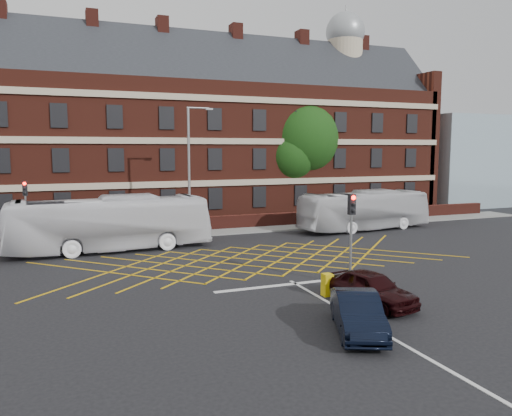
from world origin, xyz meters
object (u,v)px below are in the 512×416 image
object	(u,v)px
direction_signs	(13,225)
car_maroon	(372,288)
street_lamp	(190,194)
traffic_light_near	(351,248)
utility_cabinet	(327,285)
car_navy	(358,313)
bus_left	(110,224)
traffic_light_far	(27,220)
bus_right	(365,210)
deciduous_tree	(300,144)

from	to	relation	value
direction_signs	car_maroon	bearing A→B (deg)	-52.58
street_lamp	direction_signs	size ratio (longest dim) A/B	4.19
traffic_light_near	utility_cabinet	bearing A→B (deg)	-148.84
car_navy	traffic_light_near	world-z (taller)	traffic_light_near
bus_left	traffic_light_far	bearing A→B (deg)	51.87
utility_cabinet	traffic_light_far	bearing A→B (deg)	126.76
bus_right	traffic_light_far	xyz separation A→B (m)	(-24.31, 2.41, 0.21)
bus_left	street_lamp	distance (m)	6.26
bus_left	direction_signs	bearing A→B (deg)	53.94
direction_signs	traffic_light_far	bearing A→B (deg)	-19.09
bus_right	car_navy	bearing A→B (deg)	140.30
car_navy	car_maroon	xyz separation A→B (m)	(2.25, 2.43, 0.01)
street_lamp	direction_signs	world-z (taller)	street_lamp
traffic_light_far	direction_signs	size ratio (longest dim) A/B	1.94
car_navy	traffic_light_near	distance (m)	6.24
traffic_light_near	traffic_light_far	distance (m)	21.53
deciduous_tree	utility_cabinet	bearing A→B (deg)	-113.87
car_navy	street_lamp	world-z (taller)	street_lamp
traffic_light_far	bus_right	bearing A→B (deg)	-5.67
car_navy	car_maroon	bearing A→B (deg)	70.66
traffic_light_far	street_lamp	size ratio (longest dim) A/B	0.46
car_navy	car_maroon	size ratio (longest dim) A/B	1.02
deciduous_tree	traffic_light_near	world-z (taller)	deciduous_tree
car_navy	traffic_light_far	distance (m)	24.13
traffic_light_far	street_lamp	xyz separation A→B (m)	(10.60, -1.32, 1.43)
street_lamp	car_navy	bearing A→B (deg)	-87.43
bus_left	traffic_light_near	world-z (taller)	traffic_light_near
car_navy	deciduous_tree	distance (m)	30.93
direction_signs	utility_cabinet	world-z (taller)	direction_signs
car_navy	street_lamp	bearing A→B (deg)	115.95
bus_left	traffic_light_far	world-z (taller)	traffic_light_far
car_navy	direction_signs	bearing A→B (deg)	143.23
deciduous_tree	utility_cabinet	world-z (taller)	deciduous_tree
street_lamp	utility_cabinet	world-z (taller)	street_lamp
bus_right	car_navy	size ratio (longest dim) A/B	2.67
bus_right	deciduous_tree	xyz separation A→B (m)	(-1.10, 9.19, 5.24)
bus_left	car_maroon	bearing A→B (deg)	-152.53
traffic_light_near	utility_cabinet	world-z (taller)	traffic_light_near
bus_left	car_navy	bearing A→B (deg)	-162.19
bus_left	bus_right	world-z (taller)	bus_left
car_maroon	deciduous_tree	distance (m)	27.91
traffic_light_far	direction_signs	xyz separation A→B (m)	(-0.83, 0.29, -0.39)
bus_right	deciduous_tree	size ratio (longest dim) A/B	1.03
traffic_light_far	direction_signs	bearing A→B (deg)	160.91
street_lamp	bus_right	bearing A→B (deg)	-4.54
traffic_light_near	street_lamp	world-z (taller)	street_lamp
bus_left	traffic_light_near	distance (m)	15.65
traffic_light_near	car_maroon	bearing A→B (deg)	-105.61
direction_signs	utility_cabinet	xyz separation A→B (m)	(13.52, -17.28, -0.89)
direction_signs	bus_left	bearing A→B (deg)	-33.48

